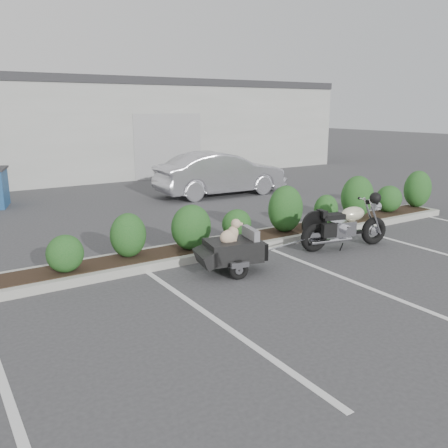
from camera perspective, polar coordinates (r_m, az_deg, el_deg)
ground at (r=7.85m, az=6.23°, el=-7.40°), size 90.00×90.00×0.00m
planter_kerb at (r=10.06m, az=2.84°, el=-2.08°), size 12.00×1.00×0.15m
building at (r=23.15m, az=-21.52°, el=10.84°), size 26.00×10.00×4.00m
motorcycle at (r=10.02m, az=14.40°, el=-0.22°), size 2.04×0.86×1.18m
pet_trailer at (r=8.30m, az=1.00°, el=-3.10°), size 1.66×0.95×0.98m
sedan at (r=15.71m, az=-0.38°, el=6.08°), size 4.39×1.74×1.42m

